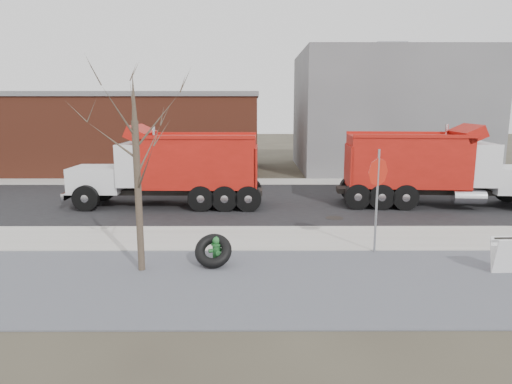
{
  "coord_description": "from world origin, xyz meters",
  "views": [
    {
      "loc": [
        -0.16,
        -14.3,
        4.35
      ],
      "look_at": [
        -0.11,
        1.43,
        1.4
      ],
      "focal_mm": 32.0,
      "sensor_mm": 36.0,
      "label": 1
    }
  ],
  "objects_px": {
    "fire_hydrant": "(217,252)",
    "truck_tire": "(213,251)",
    "stop_sign": "(378,184)",
    "dump_truck_red_b": "(175,166)",
    "dump_truck_red_a": "(432,165)",
    "sandwich_board": "(506,255)"
  },
  "relations": [
    {
      "from": "truck_tire",
      "to": "dump_truck_red_a",
      "type": "relative_size",
      "value": 0.12
    },
    {
      "from": "dump_truck_red_a",
      "to": "dump_truck_red_b",
      "type": "height_order",
      "value": "dump_truck_red_a"
    },
    {
      "from": "stop_sign",
      "to": "dump_truck_red_b",
      "type": "relative_size",
      "value": 0.38
    },
    {
      "from": "dump_truck_red_b",
      "to": "truck_tire",
      "type": "bearing_deg",
      "value": 107.84
    },
    {
      "from": "fire_hydrant",
      "to": "dump_truck_red_a",
      "type": "xyz_separation_m",
      "value": [
        8.87,
        7.7,
        1.43
      ]
    },
    {
      "from": "dump_truck_red_a",
      "to": "truck_tire",
      "type": "bearing_deg",
      "value": -134.08
    },
    {
      "from": "dump_truck_red_b",
      "to": "dump_truck_red_a",
      "type": "bearing_deg",
      "value": -178.57
    },
    {
      "from": "dump_truck_red_b",
      "to": "stop_sign",
      "type": "bearing_deg",
      "value": 138.18
    },
    {
      "from": "truck_tire",
      "to": "dump_truck_red_a",
      "type": "bearing_deg",
      "value": 41.23
    },
    {
      "from": "dump_truck_red_a",
      "to": "dump_truck_red_b",
      "type": "xyz_separation_m",
      "value": [
        -11.3,
        -0.08,
        -0.01
      ]
    },
    {
      "from": "fire_hydrant",
      "to": "sandwich_board",
      "type": "xyz_separation_m",
      "value": [
        7.66,
        -0.74,
        0.14
      ]
    },
    {
      "from": "truck_tire",
      "to": "fire_hydrant",
      "type": "bearing_deg",
      "value": 61.79
    },
    {
      "from": "sandwich_board",
      "to": "dump_truck_red_b",
      "type": "height_order",
      "value": "dump_truck_red_b"
    },
    {
      "from": "fire_hydrant",
      "to": "dump_truck_red_b",
      "type": "bearing_deg",
      "value": 90.3
    },
    {
      "from": "stop_sign",
      "to": "fire_hydrant",
      "type": "bearing_deg",
      "value": 179.97
    },
    {
      "from": "fire_hydrant",
      "to": "truck_tire",
      "type": "relative_size",
      "value": 0.76
    },
    {
      "from": "sandwich_board",
      "to": "dump_truck_red_a",
      "type": "bearing_deg",
      "value": 79.28
    },
    {
      "from": "truck_tire",
      "to": "stop_sign",
      "type": "distance_m",
      "value": 5.18
    },
    {
      "from": "dump_truck_red_a",
      "to": "stop_sign",
      "type": "bearing_deg",
      "value": -117.48
    },
    {
      "from": "stop_sign",
      "to": "dump_truck_red_b",
      "type": "height_order",
      "value": "dump_truck_red_b"
    },
    {
      "from": "fire_hydrant",
      "to": "truck_tire",
      "type": "height_order",
      "value": "truck_tire"
    },
    {
      "from": "fire_hydrant",
      "to": "stop_sign",
      "type": "height_order",
      "value": "stop_sign"
    }
  ]
}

